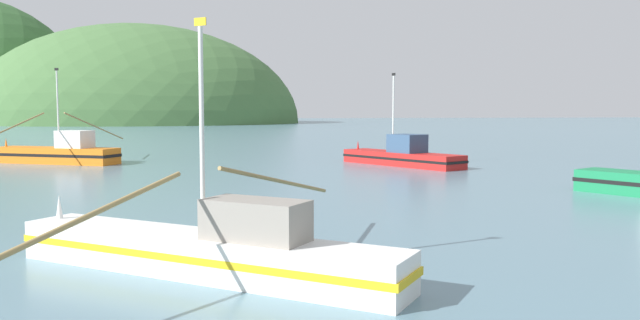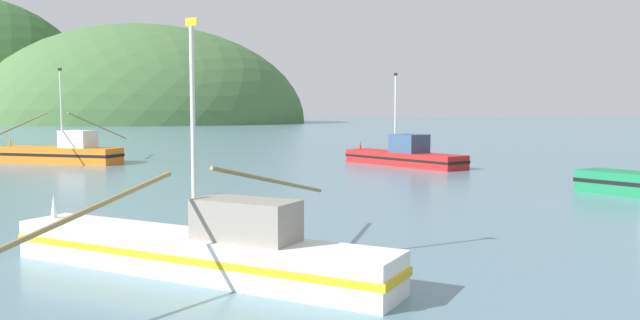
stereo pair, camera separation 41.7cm
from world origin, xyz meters
The scene contains 4 objects.
hill_far_left centered at (-23.97, 197.24, 0.00)m, with size 100.14×80.11×61.05m, color #47703D.
fishing_boat_red centered at (11.20, 39.69, 0.74)m, with size 7.22×10.67×7.05m.
fishing_boat_white centered at (-3.54, 10.10, 0.68)m, with size 10.05×11.43×6.55m.
fishing_boat_orange centered at (-15.02, 46.34, 0.85)m, with size 10.43×16.22×7.50m.
Camera 2 is at (-3.12, -6.07, 4.26)m, focal length 35.21 mm.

